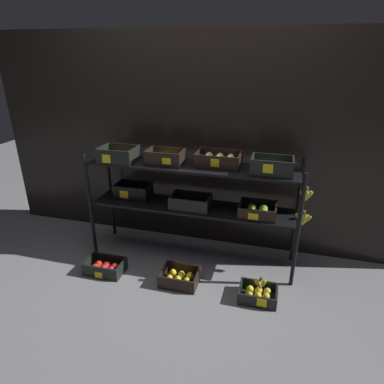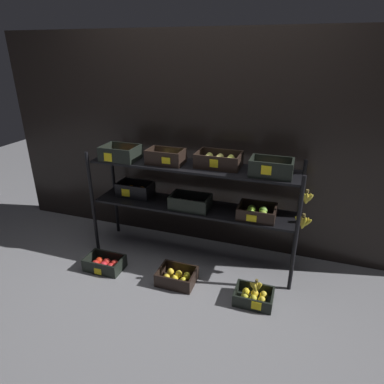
{
  "view_description": "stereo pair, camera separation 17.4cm",
  "coord_description": "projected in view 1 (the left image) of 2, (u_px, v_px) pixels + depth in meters",
  "views": [
    {
      "loc": [
        0.72,
        -2.64,
        1.84
      ],
      "look_at": [
        0.0,
        0.0,
        0.67
      ],
      "focal_mm": 31.26,
      "sensor_mm": 36.0,
      "label": 1
    },
    {
      "loc": [
        0.89,
        -2.59,
        1.84
      ],
      "look_at": [
        0.0,
        0.0,
        0.67
      ],
      "focal_mm": 31.26,
      "sensor_mm": 36.0,
      "label": 2
    }
  ],
  "objects": [
    {
      "name": "ground_plane",
      "position": [
        192.0,
        256.0,
        3.24
      ],
      "size": [
        10.0,
        10.0,
        0.0
      ],
      "primitive_type": "plane",
      "color": "gray"
    },
    {
      "name": "storefront_wall",
      "position": [
        203.0,
        144.0,
        3.19
      ],
      "size": [
        4.25,
        0.12,
        2.02
      ],
      "primitive_type": "cube",
      "color": "black",
      "rests_on": "ground_plane"
    },
    {
      "name": "crate_ground_lemon",
      "position": [
        180.0,
        278.0,
        2.85
      ],
      "size": [
        0.32,
        0.25,
        0.12
      ],
      "color": "black",
      "rests_on": "ground_plane"
    },
    {
      "name": "banana_bunch_loose",
      "position": [
        260.0,
        284.0,
        2.61
      ],
      "size": [
        0.11,
        0.05,
        0.11
      ],
      "color": "brown",
      "rests_on": "crate_ground_center_lemon"
    },
    {
      "name": "crate_ground_apple_red",
      "position": [
        105.0,
        267.0,
        2.99
      ],
      "size": [
        0.34,
        0.22,
        0.12
      ],
      "color": "black",
      "rests_on": "ground_plane"
    },
    {
      "name": "crate_ground_center_lemon",
      "position": [
        258.0,
        294.0,
        2.66
      ],
      "size": [
        0.3,
        0.23,
        0.1
      ],
      "color": "black",
      "rests_on": "ground_plane"
    },
    {
      "name": "display_rack",
      "position": [
        194.0,
        184.0,
        2.93
      ],
      "size": [
        1.98,
        0.42,
        1.06
      ],
      "color": "black",
      "rests_on": "ground_plane"
    }
  ]
}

